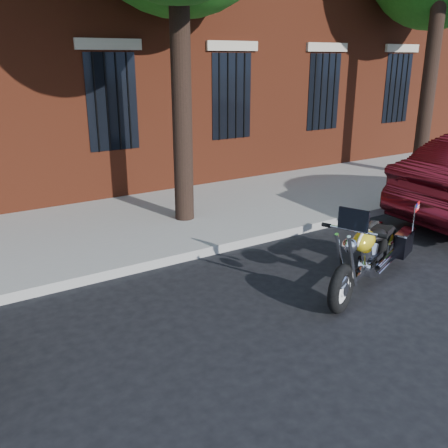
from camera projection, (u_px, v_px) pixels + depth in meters
ground at (251, 286)px, 7.10m from camera, size 120.00×120.00×0.00m
curb at (202, 251)px, 8.18m from camera, size 40.00×0.16×0.15m
sidewalk at (153, 221)px, 9.68m from camera, size 40.00×3.60×0.15m
motorcycle at (371, 254)px, 7.06m from camera, size 2.55×1.34×1.32m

